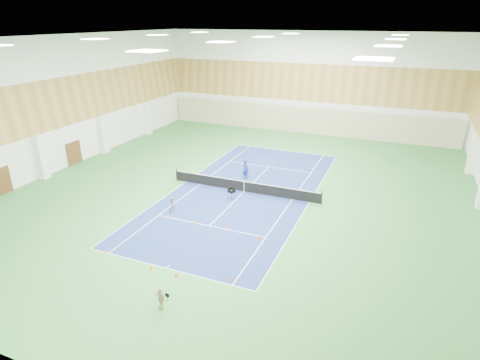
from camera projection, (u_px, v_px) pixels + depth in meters
name	position (u px, v px, depth m)	size (l,w,h in m)	color
ground	(244.00, 192.00, 33.12)	(40.00, 40.00, 0.00)	#327637
room_shell	(244.00, 120.00, 30.87)	(36.00, 40.00, 12.00)	white
wood_cladding	(244.00, 94.00, 30.12)	(36.00, 40.00, 8.00)	#B78744
ceiling_light_grid	(245.00, 39.00, 28.65)	(21.40, 25.40, 0.06)	white
court_surface	(244.00, 192.00, 33.12)	(10.97, 23.77, 0.01)	navy
tennis_balls_scatter	(244.00, 191.00, 33.10)	(10.57, 22.77, 0.07)	#CCEC28
tennis_net	(244.00, 185.00, 32.92)	(12.80, 0.10, 1.10)	black
back_curtain	(304.00, 120.00, 49.43)	(35.40, 0.16, 3.20)	#C6B793
door_left_a	(1.00, 182.00, 32.23)	(0.08, 1.80, 2.20)	#593319
door_left_b	(74.00, 153.00, 39.08)	(0.08, 1.80, 2.20)	#593319
coach	(245.00, 169.00, 35.44)	(0.66, 0.43, 1.81)	navy
child_court	(173.00, 205.00, 29.44)	(0.56, 0.44, 1.16)	#95959D
child_apron	(160.00, 299.00, 19.61)	(0.68, 0.28, 1.15)	tan
ball_cart	(232.00, 194.00, 31.65)	(0.49, 0.49, 0.84)	black
cone_svc_a	(165.00, 217.00, 28.67)	(0.20, 0.20, 0.22)	#DA460B
cone_svc_b	(195.00, 221.00, 28.02)	(0.21, 0.21, 0.23)	orange
cone_svc_c	(225.00, 226.00, 27.44)	(0.19, 0.19, 0.21)	#E6560C
cone_svc_d	(260.00, 237.00, 25.96)	(0.22, 0.22, 0.24)	#FF440D
cone_base_a	(106.00, 250.00, 24.52)	(0.21, 0.21, 0.23)	#FA610D
cone_base_b	(151.00, 268.00, 22.80)	(0.22, 0.22, 0.24)	#FC610D
cone_base_c	(176.00, 275.00, 22.18)	(0.22, 0.22, 0.24)	#E3540B
cone_base_d	(231.00, 279.00, 21.87)	(0.19, 0.19, 0.20)	#DA490B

